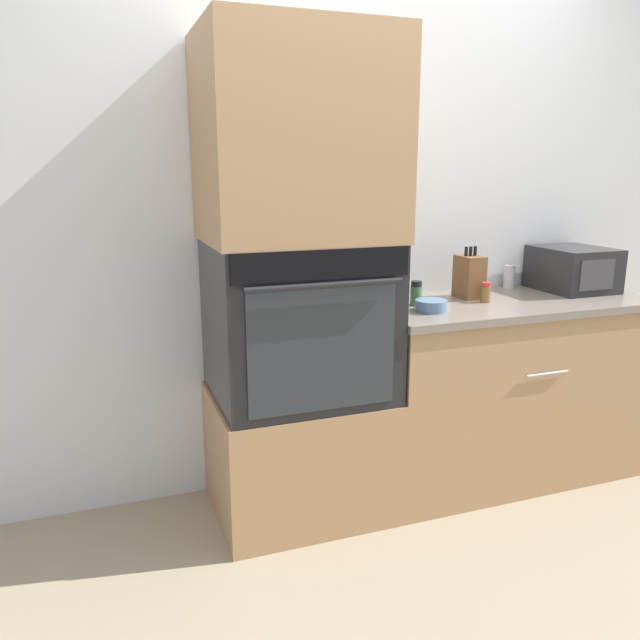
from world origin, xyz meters
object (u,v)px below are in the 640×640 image
(wall_oven, at_px, (299,320))
(condiment_jar_far, at_px, (416,293))
(microwave, at_px, (573,269))
(knife_block, at_px, (469,277))
(condiment_jar_mid, at_px, (486,293))
(condiment_jar_near, at_px, (509,277))
(bowl, at_px, (431,306))

(wall_oven, distance_m, condiment_jar_far, 0.58)
(microwave, bearing_deg, wall_oven, -176.49)
(condiment_jar_far, bearing_deg, wall_oven, -176.21)
(knife_block, height_order, condiment_jar_mid, knife_block)
(wall_oven, xyz_separation_m, condiment_jar_far, (0.58, 0.04, 0.07))
(condiment_jar_mid, bearing_deg, microwave, 10.10)
(condiment_jar_near, xyz_separation_m, condiment_jar_mid, (-0.32, -0.26, -0.01))
(condiment_jar_near, distance_m, condiment_jar_far, 0.70)
(bowl, relative_size, condiment_jar_near, 1.15)
(knife_block, distance_m, condiment_jar_far, 0.33)
(wall_oven, bearing_deg, condiment_jar_mid, -0.80)
(wall_oven, distance_m, condiment_jar_near, 1.26)
(microwave, xyz_separation_m, bowl, (-0.93, -0.19, -0.08))
(microwave, bearing_deg, condiment_jar_far, -176.66)
(knife_block, relative_size, condiment_jar_far, 2.20)
(condiment_jar_far, bearing_deg, bowl, -89.06)
(bowl, xyz_separation_m, condiment_jar_near, (0.66, 0.34, 0.03))
(condiment_jar_near, bearing_deg, bowl, -152.44)
(condiment_jar_near, relative_size, condiment_jar_far, 1.06)
(condiment_jar_mid, bearing_deg, wall_oven, 179.20)
(knife_block, xyz_separation_m, condiment_jar_far, (-0.32, -0.06, -0.05))
(microwave, xyz_separation_m, condiment_jar_mid, (-0.59, -0.11, -0.06))
(wall_oven, bearing_deg, knife_block, 6.44)
(knife_block, height_order, bowl, knife_block)
(condiment_jar_near, distance_m, condiment_jar_mid, 0.42)
(bowl, distance_m, condiment_jar_near, 0.75)
(condiment_jar_mid, bearing_deg, bowl, -166.37)
(bowl, bearing_deg, microwave, 11.39)
(condiment_jar_near, xyz_separation_m, condiment_jar_far, (-0.66, -0.21, -0.00))
(condiment_jar_near, height_order, condiment_jar_far, condiment_jar_near)
(bowl, xyz_separation_m, condiment_jar_mid, (0.34, 0.08, 0.02))
(condiment_jar_mid, bearing_deg, condiment_jar_far, 171.44)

